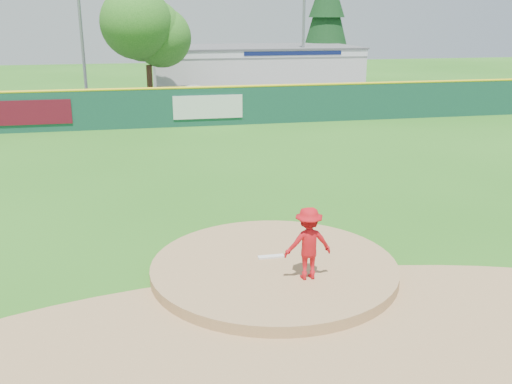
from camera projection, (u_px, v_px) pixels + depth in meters
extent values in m
plane|color=#286B19|center=(274.00, 273.00, 12.82)|extent=(120.00, 120.00, 0.00)
cylinder|color=#9E774C|center=(274.00, 273.00, 12.82)|extent=(5.50, 5.50, 0.50)
cube|color=white|center=(271.00, 257.00, 13.02)|extent=(0.60, 0.15, 0.04)
cylinder|color=#9E774C|center=(313.00, 345.00, 10.01)|extent=(15.40, 15.40, 0.01)
cube|color=#38383A|center=(181.00, 102.00, 38.06)|extent=(44.00, 16.00, 0.02)
imported|color=red|center=(308.00, 243.00, 11.80)|extent=(1.02, 0.60, 1.55)
imported|color=white|center=(197.00, 95.00, 36.14)|extent=(5.10, 3.24, 1.31)
cube|color=silver|center=(254.00, 69.00, 43.42)|extent=(15.00, 8.00, 3.20)
cube|color=white|center=(265.00, 54.00, 39.25)|extent=(15.00, 0.06, 0.55)
cube|color=#0F194C|center=(293.00, 53.00, 39.59)|extent=(7.00, 0.03, 0.28)
cube|color=#59595B|center=(254.00, 47.00, 42.93)|extent=(15.20, 8.20, 0.12)
cube|color=maroon|center=(33.00, 112.00, 27.77)|extent=(3.60, 0.04, 1.20)
cube|color=silver|center=(208.00, 107.00, 29.42)|extent=(3.60, 0.04, 1.20)
cube|color=#144235|center=(193.00, 107.00, 29.35)|extent=(40.00, 0.10, 2.00)
cylinder|color=yellow|center=(193.00, 88.00, 29.06)|extent=(40.00, 0.14, 0.14)
cylinder|color=#382314|center=(150.00, 86.00, 35.42)|extent=(0.36, 0.36, 2.60)
sphere|color=#387F23|center=(147.00, 32.00, 34.45)|extent=(5.60, 5.60, 5.60)
cylinder|color=#382314|center=(325.00, 73.00, 48.75)|extent=(0.40, 0.40, 1.60)
cone|color=#113A16|center=(327.00, 15.00, 47.34)|extent=(4.40, 4.40, 7.90)
cylinder|color=gray|center=(80.00, 16.00, 35.27)|extent=(0.20, 0.20, 11.00)
cylinder|color=gray|center=(304.00, 23.00, 40.18)|extent=(0.20, 0.20, 10.00)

